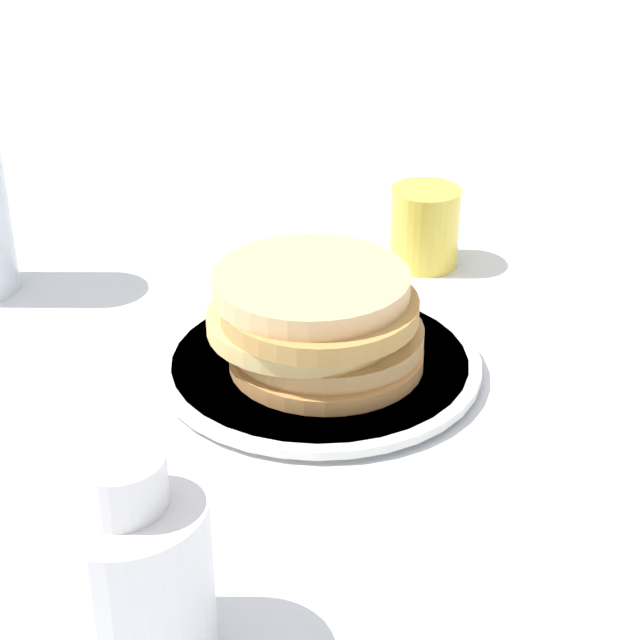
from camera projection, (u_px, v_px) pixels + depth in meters
The scene contains 5 objects.
ground_plane at pixel (307, 378), 0.85m from camera, with size 4.00×4.00×0.00m, color white.
plate at pixel (320, 364), 0.86m from camera, with size 0.26×0.26×0.01m.
pancake_stack at pixel (318, 318), 0.83m from camera, with size 0.17×0.16×0.07m.
juice_glass at pixel (425, 227), 1.02m from camera, with size 0.07×0.07×0.08m.
cream_jug at pixel (130, 574), 0.57m from camera, with size 0.09×0.09×0.13m.
Camera 1 is at (0.12, 0.72, 0.44)m, focal length 60.00 mm.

